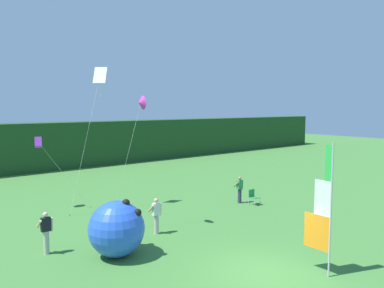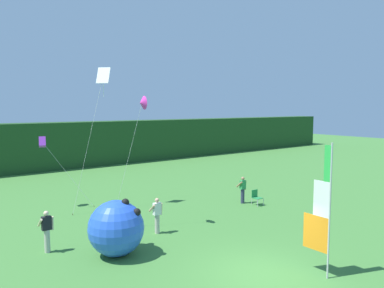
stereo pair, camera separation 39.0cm
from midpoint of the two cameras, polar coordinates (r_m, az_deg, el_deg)
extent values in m
plane|color=#3D7533|center=(13.83, 9.89, -19.01)|extent=(120.00, 120.00, 0.00)
cube|color=#1E421E|center=(36.29, -23.57, -0.46)|extent=(80.00, 2.40, 4.33)
cylinder|color=#B7B7BC|center=(13.38, 19.74, -9.62)|extent=(0.06, 0.06, 4.61)
cube|color=orange|center=(13.88, 17.77, -12.69)|extent=(0.02, 0.97, 1.23)
cube|color=white|center=(13.46, 18.59, -7.87)|extent=(0.02, 0.60, 1.23)
cube|color=green|center=(13.13, 19.43, -2.77)|extent=(0.02, 0.23, 1.23)
cylinder|color=#2D334C|center=(22.70, 6.83, -7.90)|extent=(0.22, 0.22, 0.87)
cube|color=#2D8E4C|center=(22.55, 6.85, -6.18)|extent=(0.36, 0.20, 0.52)
sphere|color=#A37556|center=(22.47, 6.86, -5.23)|extent=(0.20, 0.20, 0.20)
cylinder|color=#A37556|center=(22.42, 6.33, -6.15)|extent=(0.09, 0.48, 0.42)
cylinder|color=#A37556|center=(22.73, 7.24, -6.25)|extent=(0.09, 0.14, 0.56)
cylinder|color=#B7B2A3|center=(17.38, -6.14, -12.16)|extent=(0.22, 0.22, 0.87)
cube|color=white|center=(17.17, -6.17, -9.90)|extent=(0.36, 0.20, 0.55)
sphere|color=tan|center=(17.07, -6.18, -8.61)|extent=(0.20, 0.20, 0.20)
cylinder|color=tan|center=(17.09, -6.94, -9.81)|extent=(0.09, 0.48, 0.42)
cylinder|color=tan|center=(17.31, -5.53, -9.92)|extent=(0.09, 0.14, 0.56)
cylinder|color=#B7B2A3|center=(16.20, -22.11, -13.83)|extent=(0.22, 0.22, 0.92)
cube|color=black|center=(15.97, -22.21, -11.35)|extent=(0.36, 0.20, 0.55)
sphere|color=beige|center=(15.86, -22.27, -9.99)|extent=(0.20, 0.20, 0.20)
cylinder|color=beige|center=(15.95, -23.09, -11.23)|extent=(0.09, 0.48, 0.42)
cylinder|color=beige|center=(16.05, -21.41, -11.42)|extent=(0.09, 0.14, 0.56)
sphere|color=blue|center=(14.98, -12.25, -12.61)|extent=(2.17, 2.17, 2.17)
sphere|color=purple|center=(15.67, -10.22, -10.17)|extent=(0.30, 0.30, 0.30)
sphere|color=black|center=(14.51, -9.13, -10.36)|extent=(0.30, 0.30, 0.30)
sphere|color=black|center=(14.62, -10.88, -8.88)|extent=(0.30, 0.30, 0.30)
cylinder|color=#BCBCC1|center=(22.11, 9.12, -8.90)|extent=(0.03, 0.03, 0.42)
cylinder|color=#BCBCC1|center=(22.46, 9.95, -8.69)|extent=(0.03, 0.03, 0.42)
cylinder|color=#BCBCC1|center=(22.43, 8.20, -8.68)|extent=(0.03, 0.03, 0.42)
cylinder|color=#BCBCC1|center=(22.77, 9.03, -8.47)|extent=(0.03, 0.03, 0.42)
cube|color=#237F42|center=(22.39, 9.08, -8.13)|extent=(0.48, 0.48, 0.03)
cube|color=#237F42|center=(22.49, 8.63, -7.44)|extent=(0.48, 0.03, 0.44)
cylinder|color=brown|center=(18.56, -13.16, -12.40)|extent=(0.03, 0.03, 0.08)
cylinder|color=silver|center=(17.72, -10.89, -3.44)|extent=(1.25, 0.99, 5.96)
cone|color=#DB33A8|center=(17.37, -8.50, 6.28)|extent=(0.31, 0.66, 0.65)
cylinder|color=brown|center=(22.47, -15.78, -9.27)|extent=(0.03, 0.03, 0.08)
cylinder|color=silver|center=(22.33, -19.41, -4.57)|extent=(2.34, 1.50, 3.81)
cube|color=purple|center=(22.44, -23.00, 0.24)|extent=(0.48, 0.62, 0.63)
cylinder|color=brown|center=(21.13, -18.78, -10.31)|extent=(0.03, 0.03, 0.08)
cylinder|color=silver|center=(21.06, -16.59, 0.04)|extent=(2.18, 0.52, 7.54)
cube|color=white|center=(21.70, -14.45, 10.21)|extent=(0.81, 0.81, 0.92)
cylinder|color=white|center=(21.65, -14.39, 7.97)|extent=(0.02, 0.02, 0.70)
camera|label=1|loc=(0.20, -90.73, -0.07)|focal=34.74mm
camera|label=2|loc=(0.20, 89.27, 0.07)|focal=34.74mm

